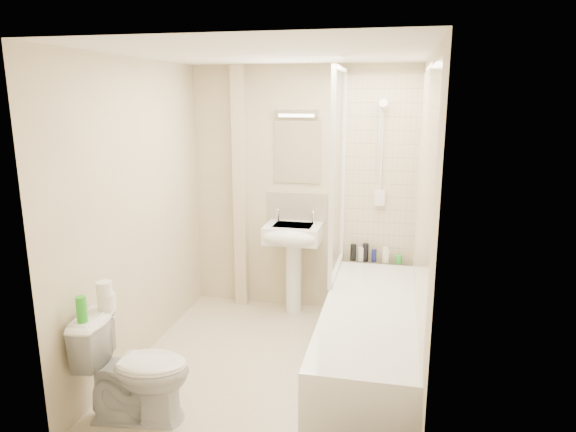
# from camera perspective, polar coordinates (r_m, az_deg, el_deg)

# --- Properties ---
(floor) EXTENTS (2.50, 2.50, 0.00)m
(floor) POSITION_cam_1_polar(r_m,az_deg,el_deg) (4.29, -1.67, -16.25)
(floor) COLOR beige
(floor) RESTS_ON ground
(wall_back) EXTENTS (2.20, 0.02, 2.40)m
(wall_back) POSITION_cam_1_polar(r_m,az_deg,el_deg) (5.04, 1.63, 2.81)
(wall_back) COLOR beige
(wall_back) RESTS_ON ground
(wall_left) EXTENTS (0.02, 2.50, 2.40)m
(wall_left) POSITION_cam_1_polar(r_m,az_deg,el_deg) (4.24, -16.37, 0.26)
(wall_left) COLOR beige
(wall_left) RESTS_ON ground
(wall_right) EXTENTS (0.02, 2.50, 2.40)m
(wall_right) POSITION_cam_1_polar(r_m,az_deg,el_deg) (3.74, 14.78, -1.33)
(wall_right) COLOR beige
(wall_right) RESTS_ON ground
(ceiling) EXTENTS (2.20, 2.50, 0.02)m
(ceiling) POSITION_cam_1_polar(r_m,az_deg,el_deg) (3.75, -1.93, 17.62)
(ceiling) COLOR white
(ceiling) RESTS_ON wall_back
(tile_back) EXTENTS (0.70, 0.01, 1.75)m
(tile_back) POSITION_cam_1_polar(r_m,az_deg,el_deg) (4.91, 10.28, 4.98)
(tile_back) COLOR beige
(tile_back) RESTS_ON wall_back
(tile_right) EXTENTS (0.01, 2.10, 1.75)m
(tile_right) POSITION_cam_1_polar(r_m,az_deg,el_deg) (3.74, 14.77, 2.20)
(tile_right) COLOR beige
(tile_right) RESTS_ON wall_right
(pipe_boxing) EXTENTS (0.12, 0.12, 2.40)m
(pipe_boxing) POSITION_cam_1_polar(r_m,az_deg,el_deg) (5.13, -5.32, 2.94)
(pipe_boxing) COLOR beige
(pipe_boxing) RESTS_ON ground
(splashback) EXTENTS (0.60, 0.02, 0.30)m
(splashback) POSITION_cam_1_polar(r_m,az_deg,el_deg) (5.08, 1.02, 0.92)
(splashback) COLOR beige
(splashback) RESTS_ON wall_back
(mirror) EXTENTS (0.46, 0.01, 0.60)m
(mirror) POSITION_cam_1_polar(r_m,az_deg,el_deg) (4.98, 1.04, 7.10)
(mirror) COLOR white
(mirror) RESTS_ON wall_back
(strip_light) EXTENTS (0.42, 0.07, 0.07)m
(strip_light) POSITION_cam_1_polar(r_m,az_deg,el_deg) (4.94, 1.00, 11.35)
(strip_light) COLOR silver
(strip_light) RESTS_ON wall_back
(bathtub) EXTENTS (0.70, 2.10, 0.55)m
(bathtub) POSITION_cam_1_polar(r_m,az_deg,el_deg) (4.10, 8.97, -13.32)
(bathtub) COLOR white
(bathtub) RESTS_ON ground
(shower_screen) EXTENTS (0.04, 0.92, 1.80)m
(shower_screen) POSITION_cam_1_polar(r_m,az_deg,el_deg) (4.50, 5.62, 4.71)
(shower_screen) COLOR white
(shower_screen) RESTS_ON bathtub
(shower_fixture) EXTENTS (0.10, 0.16, 0.99)m
(shower_fixture) POSITION_cam_1_polar(r_m,az_deg,el_deg) (4.85, 10.30, 6.32)
(shower_fixture) COLOR white
(shower_fixture) RESTS_ON wall_back
(pedestal_sink) EXTENTS (0.53, 0.49, 1.03)m
(pedestal_sink) POSITION_cam_1_polar(r_m,az_deg,el_deg) (4.94, 0.49, -3.11)
(pedestal_sink) COLOR white
(pedestal_sink) RESTS_ON ground
(bottle_black_a) EXTENTS (0.06, 0.06, 0.16)m
(bottle_black_a) POSITION_cam_1_polar(r_m,az_deg,el_deg) (5.02, 7.26, -4.02)
(bottle_black_a) COLOR black
(bottle_black_a) RESTS_ON bathtub
(bottle_white_a) EXTENTS (0.06, 0.06, 0.14)m
(bottle_white_a) POSITION_cam_1_polar(r_m,az_deg,el_deg) (5.02, 8.13, -4.21)
(bottle_white_a) COLOR silver
(bottle_white_a) RESTS_ON bathtub
(bottle_black_b) EXTENTS (0.06, 0.06, 0.18)m
(bottle_black_b) POSITION_cam_1_polar(r_m,az_deg,el_deg) (5.01, 8.61, -4.02)
(bottle_black_b) COLOR black
(bottle_black_b) RESTS_ON bathtub
(bottle_blue) EXTENTS (0.05, 0.05, 0.12)m
(bottle_blue) POSITION_cam_1_polar(r_m,az_deg,el_deg) (5.02, 9.53, -4.35)
(bottle_blue) COLOR #131855
(bottle_blue) RESTS_ON bathtub
(bottle_cream) EXTENTS (0.05, 0.05, 0.15)m
(bottle_cream) POSITION_cam_1_polar(r_m,az_deg,el_deg) (5.01, 10.75, -4.27)
(bottle_cream) COLOR #F8EEC0
(bottle_cream) RESTS_ON bathtub
(bottle_white_b) EXTENTS (0.05, 0.05, 0.12)m
(bottle_white_b) POSITION_cam_1_polar(r_m,az_deg,el_deg) (5.02, 10.93, -4.44)
(bottle_white_b) COLOR silver
(bottle_white_b) RESTS_ON bathtub
(bottle_green) EXTENTS (0.06, 0.06, 0.08)m
(bottle_green) POSITION_cam_1_polar(r_m,az_deg,el_deg) (5.02, 12.21, -4.72)
(bottle_green) COLOR green
(bottle_green) RESTS_ON bathtub
(toilet) EXTENTS (0.58, 0.81, 0.73)m
(toilet) POSITION_cam_1_polar(r_m,az_deg,el_deg) (3.66, -16.55, -15.90)
(toilet) COLOR white
(toilet) RESTS_ON ground
(toilet_roll_lower) EXTENTS (0.12, 0.12, 0.11)m
(toilet_roll_lower) POSITION_cam_1_polar(r_m,az_deg,el_deg) (3.67, -19.52, -8.85)
(toilet_roll_lower) COLOR white
(toilet_roll_lower) RESTS_ON toilet
(toilet_roll_upper) EXTENTS (0.10, 0.10, 0.10)m
(toilet_roll_upper) POSITION_cam_1_polar(r_m,az_deg,el_deg) (3.59, -19.75, -7.62)
(toilet_roll_upper) COLOR white
(toilet_roll_upper) RESTS_ON toilet_roll_lower
(green_bottle) EXTENTS (0.07, 0.07, 0.17)m
(green_bottle) POSITION_cam_1_polar(r_m,az_deg,el_deg) (3.50, -21.95, -9.60)
(green_bottle) COLOR green
(green_bottle) RESTS_ON toilet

